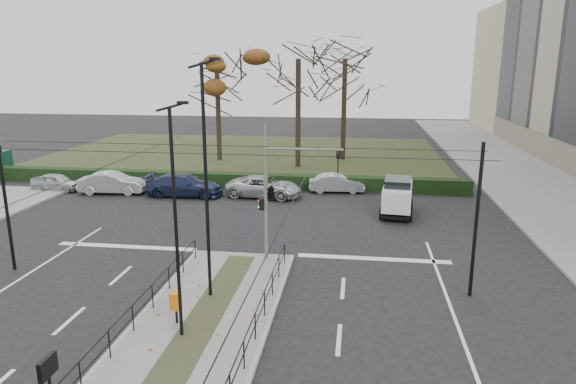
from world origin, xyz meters
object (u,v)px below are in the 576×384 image
object	(u,v)px
traffic_light	(273,190)
litter_bin	(176,301)
parked_car_fourth	(264,187)
parked_car_fifth	(337,183)
parked_car_first	(57,182)
white_van	(397,195)
parked_car_third	(184,185)
streetlamp_median_far	(206,181)
rust_tree	(217,66)
bare_tree_near	(298,67)
info_panel	(49,378)
streetlamp_median_near	(176,223)
bare_tree_center	(345,66)
parked_car_second	(112,183)

from	to	relation	value
traffic_light	litter_bin	distance (m)	7.17
parked_car_fourth	parked_car_fifth	size ratio (longest dim) A/B	1.30
parked_car_first	white_van	bearing A→B (deg)	-92.28
parked_car_first	parked_car_third	size ratio (longest dim) A/B	0.69
streetlamp_median_far	parked_car_first	world-z (taller)	streetlamp_median_far
parked_car_first	rust_tree	world-z (taller)	rust_tree
traffic_light	bare_tree_near	xyz separation A→B (m)	(-1.46, 21.97, 5.18)
litter_bin	parked_car_first	world-z (taller)	litter_bin
info_panel	parked_car_third	bearing A→B (deg)	101.98
info_panel	parked_car_first	size ratio (longest dim) A/B	0.66
streetlamp_median_near	white_van	xyz separation A→B (m)	(7.91, 15.63, -2.83)
streetlamp_median_near	parked_car_fourth	world-z (taller)	streetlamp_median_near
streetlamp_median_far	bare_tree_center	world-z (taller)	bare_tree_center
info_panel	white_van	world-z (taller)	info_panel
parked_car_second	white_van	size ratio (longest dim) A/B	1.10
traffic_light	parked_car_fifth	bearing A→B (deg)	80.43
info_panel	parked_car_first	bearing A→B (deg)	121.43
info_panel	streetlamp_median_far	xyz separation A→B (m)	(1.23, 8.30, 2.63)
rust_tree	parked_car_fifth	xyz separation A→B (m)	(11.35, -10.78, -7.91)
rust_tree	streetlamp_median_far	bearing A→B (deg)	-75.50
streetlamp_median_far	white_van	distance (m)	15.25
bare_tree_center	rust_tree	bearing A→B (deg)	-171.46
white_van	parked_car_first	bearing A→B (deg)	173.24
info_panel	bare_tree_center	bearing A→B (deg)	82.20
rust_tree	streetlamp_median_near	bearing A→B (deg)	-77.00
streetlamp_median_near	bare_tree_near	world-z (taller)	bare_tree_near
parked_car_first	bare_tree_near	bearing A→B (deg)	-51.74
streetlamp_median_far	parked_car_second	world-z (taller)	streetlamp_median_far
streetlamp_median_near	bare_tree_center	bearing A→B (deg)	82.90
info_panel	rust_tree	distance (m)	37.77
bare_tree_near	parked_car_fourth	bearing A→B (deg)	-95.72
parked_car_first	parked_car_fourth	xyz separation A→B (m)	(14.94, 0.19, 0.09)
rust_tree	litter_bin	bearing A→B (deg)	-77.50
parked_car_first	parked_car_third	world-z (taller)	parked_car_third
streetlamp_median_near	parked_car_second	bearing A→B (deg)	121.88
bare_tree_near	parked_car_fifth	distance (m)	12.17
info_panel	bare_tree_center	world-z (taller)	bare_tree_center
streetlamp_median_near	streetlamp_median_far	xyz separation A→B (m)	(0.10, 3.00, 0.64)
streetlamp_median_far	parked_car_third	world-z (taller)	streetlamp_median_far
rust_tree	parked_car_third	bearing A→B (deg)	-85.09
rust_tree	parked_car_fifth	size ratio (longest dim) A/B	2.88
traffic_light	litter_bin	world-z (taller)	traffic_light
streetlamp_median_near	parked_car_fifth	size ratio (longest dim) A/B	1.95
info_panel	streetlamp_median_far	world-z (taller)	streetlamp_median_far
parked_car_fifth	streetlamp_median_near	bearing A→B (deg)	163.33
litter_bin	parked_car_fourth	world-z (taller)	parked_car_fourth
litter_bin	streetlamp_median_far	xyz separation A→B (m)	(0.56, 2.22, 3.67)
white_van	bare_tree_center	bearing A→B (deg)	102.23
bare_tree_near	info_panel	bearing A→B (deg)	-92.51
bare_tree_near	parked_car_fifth	bearing A→B (deg)	-66.31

